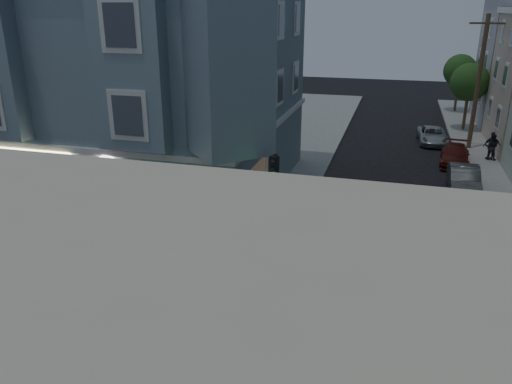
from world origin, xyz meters
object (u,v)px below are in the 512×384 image
at_px(utility_pole, 478,81).
at_px(pedestrian_b, 492,146).
at_px(parked_car_b, 464,180).
at_px(fire_hydrant, 475,185).
at_px(street_tree_far, 460,71).
at_px(parked_car_a, 455,232).
at_px(parked_car_c, 455,155).
at_px(traffic_signal, 275,193).
at_px(parked_car_d, 432,135).
at_px(pedestrian_a, 491,147).
at_px(street_tree_near, 470,82).

relative_size(utility_pole, pedestrian_b, 4.89).
xyz_separation_m(parked_car_b, fire_hydrant, (0.60, 0.01, -0.21)).
xyz_separation_m(street_tree_far, pedestrian_b, (0.80, -16.81, -2.87)).
height_order(parked_car_a, parked_car_c, parked_car_a).
relative_size(pedestrian_b, fire_hydrant, 2.66).
height_order(street_tree_far, fire_hydrant, street_tree_far).
height_order(parked_car_a, fire_hydrant, parked_car_a).
bearing_deg(traffic_signal, parked_car_d, 89.95).
distance_m(street_tree_far, parked_car_d, 13.56).
height_order(pedestrian_a, fire_hydrant, pedestrian_a).
distance_m(street_tree_far, fire_hydrant, 23.75).
bearing_deg(fire_hydrant, parked_car_a, -102.73).
distance_m(street_tree_near, street_tree_far, 8.00).
bearing_deg(utility_pole, pedestrian_a, -70.36).
height_order(parked_car_c, parked_car_d, parked_car_c).
relative_size(utility_pole, parked_car_b, 2.05).
xyz_separation_m(pedestrian_b, fire_hydrant, (-1.70, -6.67, -0.56)).
distance_m(pedestrian_a, parked_car_b, 7.08).
relative_size(street_tree_near, pedestrian_b, 2.88).
distance_m(utility_pole, street_tree_near, 6.06).
bearing_deg(parked_car_c, parked_car_a, -89.65).
height_order(street_tree_far, parked_car_a, street_tree_far).
bearing_deg(parked_car_b, parked_car_c, 91.09).
relative_size(parked_car_a, parked_car_b, 0.98).
height_order(utility_pole, pedestrian_a, utility_pole).
xyz_separation_m(street_tree_far, parked_car_a, (-2.53, -30.71, -3.20)).
xyz_separation_m(parked_car_d, fire_hydrant, (1.74, -10.61, -0.08)).
bearing_deg(parked_car_a, parked_car_c, 87.31).
relative_size(street_tree_near, traffic_signal, 1.19).
distance_m(utility_pole, pedestrian_a, 4.83).
bearing_deg(pedestrian_a, parked_car_a, 89.42).
bearing_deg(pedestrian_a, street_tree_near, -71.91).
relative_size(pedestrian_a, parked_car_c, 0.40).
bearing_deg(parked_car_a, fire_hydrant, 79.25).
height_order(utility_pole, fire_hydrant, utility_pole).
height_order(utility_pole, parked_car_b, utility_pole).
relative_size(pedestrian_a, parked_car_a, 0.39).
relative_size(parked_car_a, traffic_signal, 0.97).
bearing_deg(parked_car_a, parked_car_b, 83.83).
bearing_deg(parked_car_d, fire_hydrant, -84.66).
distance_m(pedestrian_a, parked_car_c, 2.65).
height_order(parked_car_b, fire_hydrant, parked_car_b).
bearing_deg(street_tree_far, utility_pole, -90.82).
bearing_deg(fire_hydrant, parked_car_c, 96.33).
relative_size(street_tree_far, pedestrian_a, 3.14).
bearing_deg(parked_car_d, utility_pole, -28.82).
bearing_deg(parked_car_c, street_tree_far, 90.28).
xyz_separation_m(street_tree_far, pedestrian_a, (0.80, -16.80, -2.94)).
relative_size(pedestrian_b, parked_car_b, 0.42).
bearing_deg(street_tree_near, parked_car_a, -96.37).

